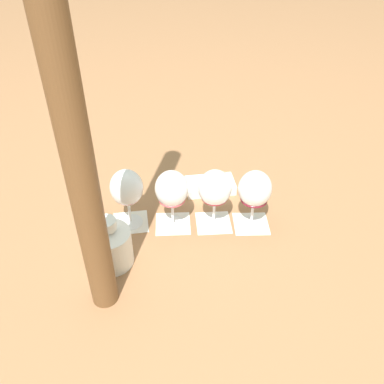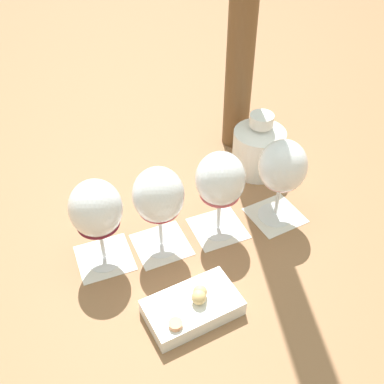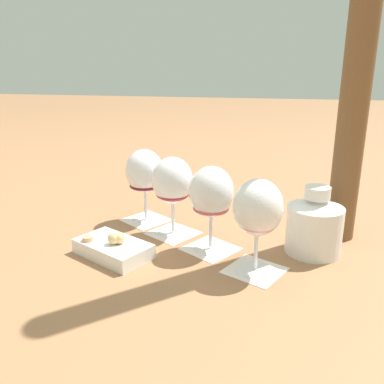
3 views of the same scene
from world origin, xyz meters
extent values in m
plane|color=#936642|center=(0.00, 0.00, 0.00)|extent=(8.00, 8.00, 0.00)
cube|color=silver|center=(-0.15, 0.10, 0.00)|extent=(0.13, 0.13, 0.00)
cube|color=silver|center=(-0.05, 0.03, 0.00)|extent=(0.14, 0.14, 0.00)
cube|color=silver|center=(0.05, -0.04, 0.00)|extent=(0.14, 0.14, 0.00)
cube|color=silver|center=(0.14, -0.11, 0.00)|extent=(0.14, 0.14, 0.00)
cylinder|color=white|center=(-0.15, 0.10, 0.00)|extent=(0.07, 0.07, 0.01)
cylinder|color=white|center=(-0.15, 0.10, 0.05)|extent=(0.01, 0.01, 0.08)
ellipsoid|color=white|center=(-0.15, 0.10, 0.13)|extent=(0.09, 0.09, 0.11)
ellipsoid|color=pink|center=(-0.15, 0.10, 0.10)|extent=(0.08, 0.08, 0.04)
cylinder|color=white|center=(-0.05, 0.03, 0.00)|extent=(0.07, 0.07, 0.01)
cylinder|color=white|center=(-0.05, 0.03, 0.05)|extent=(0.01, 0.01, 0.08)
ellipsoid|color=white|center=(-0.05, 0.03, 0.13)|extent=(0.09, 0.09, 0.11)
ellipsoid|color=#CE535E|center=(-0.05, 0.03, 0.09)|extent=(0.08, 0.08, 0.02)
cylinder|color=white|center=(0.05, -0.04, 0.00)|extent=(0.07, 0.07, 0.01)
cylinder|color=white|center=(0.05, -0.04, 0.05)|extent=(0.01, 0.01, 0.08)
ellipsoid|color=white|center=(0.05, -0.04, 0.13)|extent=(0.09, 0.09, 0.11)
ellipsoid|color=maroon|center=(0.05, -0.04, 0.10)|extent=(0.08, 0.08, 0.03)
cylinder|color=white|center=(0.14, -0.11, 0.00)|extent=(0.07, 0.07, 0.01)
cylinder|color=white|center=(0.14, -0.11, 0.05)|extent=(0.01, 0.01, 0.08)
ellipsoid|color=white|center=(0.14, -0.11, 0.13)|extent=(0.09, 0.09, 0.11)
ellipsoid|color=maroon|center=(0.14, -0.11, 0.09)|extent=(0.08, 0.08, 0.02)
cylinder|color=white|center=(-0.26, -0.01, 0.05)|extent=(0.12, 0.12, 0.10)
cone|color=white|center=(-0.26, -0.01, 0.11)|extent=(0.12, 0.12, 0.02)
cylinder|color=white|center=(-0.26, -0.01, 0.13)|extent=(0.05, 0.05, 0.03)
cube|color=white|center=(0.14, 0.10, 0.02)|extent=(0.18, 0.15, 0.03)
sphere|color=#DBB775|center=(0.14, 0.11, 0.04)|extent=(0.03, 0.03, 0.03)
sphere|color=#DBB775|center=(0.13, 0.10, 0.04)|extent=(0.02, 0.02, 0.02)
cylinder|color=tan|center=(0.20, 0.10, 0.04)|extent=(0.02, 0.02, 0.01)
camera|label=1|loc=(-0.52, -0.74, 0.80)|focal=38.00mm
camera|label=2|loc=(0.53, 0.37, 0.69)|focal=45.00mm
camera|label=3|loc=(-0.18, 0.81, 0.38)|focal=38.00mm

